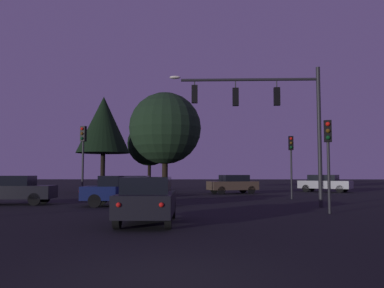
{
  "coord_description": "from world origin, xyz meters",
  "views": [
    {
      "loc": [
        0.64,
        -6.35,
        1.63
      ],
      "look_at": [
        0.05,
        14.77,
        3.18
      ],
      "focal_mm": 37.84,
      "sensor_mm": 36.0,
      "label": 1
    }
  ],
  "objects": [
    {
      "name": "car_parked_lot",
      "position": [
        3.05,
        26.78,
        0.79
      ],
      "size": [
        4.29,
        2.97,
        1.52
      ],
      "color": "#473828",
      "rests_on": "ground"
    },
    {
      "name": "car_crossing_left",
      "position": [
        -3.23,
        14.0,
        0.8
      ],
      "size": [
        4.54,
        1.95,
        1.52
      ],
      "color": "#0F1947",
      "rests_on": "ground"
    },
    {
      "name": "traffic_light_corner_left",
      "position": [
        -6.36,
        16.94,
        3.11
      ],
      "size": [
        0.36,
        0.38,
        4.4
      ],
      "color": "#232326",
      "rests_on": "ground"
    },
    {
      "name": "car_far_lane",
      "position": [
        11.4,
        29.93,
        0.8
      ],
      "size": [
        4.69,
        3.88,
        1.52
      ],
      "color": "gray",
      "rests_on": "ground"
    },
    {
      "name": "ground_plane",
      "position": [
        0.0,
        24.5,
        0.0
      ],
      "size": [
        168.0,
        168.0,
        0.0
      ],
      "primitive_type": "plane",
      "color": "black",
      "rests_on": "ground"
    },
    {
      "name": "car_nearside_lane",
      "position": [
        -1.19,
        6.92,
        0.79
      ],
      "size": [
        1.83,
        4.07,
        1.52
      ],
      "color": "black",
      "rests_on": "ground"
    },
    {
      "name": "tree_left_far",
      "position": [
        -4.88,
        34.98,
        4.69
      ],
      "size": [
        4.55,
        4.55,
        6.98
      ],
      "color": "black",
      "rests_on": "ground"
    },
    {
      "name": "traffic_signal_mast_arm",
      "position": [
        3.94,
        13.63,
        4.87
      ],
      "size": [
        7.51,
        0.38,
        6.92
      ],
      "color": "#232326",
      "rests_on": "ground"
    },
    {
      "name": "traffic_light_median",
      "position": [
        6.29,
        19.75,
        2.87
      ],
      "size": [
        0.32,
        0.36,
        4.04
      ],
      "color": "#232326",
      "rests_on": "ground"
    },
    {
      "name": "car_crossing_right",
      "position": [
        -9.47,
        14.89,
        0.79
      ],
      "size": [
        4.38,
        2.02,
        1.52
      ],
      "color": "black",
      "rests_on": "ground"
    },
    {
      "name": "tree_center_horizon",
      "position": [
        -2.36,
        25.26,
        5.19
      ],
      "size": [
        5.66,
        5.66,
        8.03
      ],
      "color": "black",
      "rests_on": "ground"
    },
    {
      "name": "traffic_light_corner_right",
      "position": [
        5.79,
        10.4,
        2.73
      ],
      "size": [
        0.35,
        0.38,
        3.83
      ],
      "color": "#232326",
      "rests_on": "ground"
    },
    {
      "name": "tree_behind_sign",
      "position": [
        -8.39,
        29.75,
        6.03
      ],
      "size": [
        4.8,
        4.8,
        8.62
      ],
      "color": "black",
      "rests_on": "ground"
    }
  ]
}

